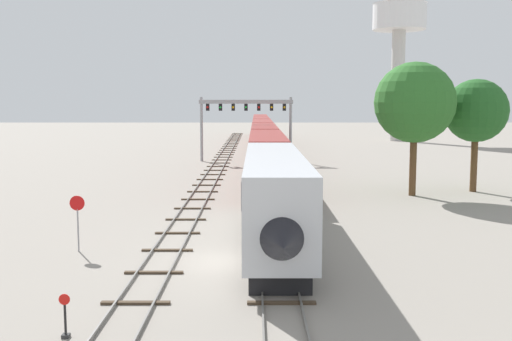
% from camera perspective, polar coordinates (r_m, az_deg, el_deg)
% --- Properties ---
extents(ground_plane, '(400.00, 400.00, 0.00)m').
position_cam_1_polar(ground_plane, '(28.53, -2.05, -8.77)').
color(ground_plane, gray).
extents(track_main, '(2.60, 200.00, 0.16)m').
position_cam_1_polar(track_main, '(87.82, 0.68, 1.67)').
color(track_main, slate).
rests_on(track_main, ground).
extents(track_near, '(2.60, 160.00, 0.16)m').
position_cam_1_polar(track_near, '(68.06, -3.77, 0.23)').
color(track_near, slate).
rests_on(track_near, ground).
extents(passenger_train, '(3.04, 122.23, 4.80)m').
position_cam_1_polar(passenger_train, '(82.45, 0.72, 3.12)').
color(passenger_train, silver).
rests_on(passenger_train, ground).
extents(signal_gantry, '(12.10, 0.49, 8.27)m').
position_cam_1_polar(signal_gantry, '(76.30, -0.92, 5.48)').
color(signal_gantry, '#999BA0').
rests_on(signal_gantry, ground).
extents(water_tower, '(10.51, 10.51, 27.93)m').
position_cam_1_polar(water_tower, '(122.03, 13.69, 13.32)').
color(water_tower, beige).
rests_on(water_tower, ground).
extents(switch_stand, '(0.36, 0.24, 1.46)m').
position_cam_1_polar(switch_stand, '(20.54, -17.86, -13.74)').
color(switch_stand, black).
rests_on(switch_stand, ground).
extents(stop_sign, '(0.76, 0.08, 2.88)m').
position_cam_1_polar(stop_sign, '(31.29, -16.78, -4.16)').
color(stop_sign, gray).
rests_on(stop_sign, ground).
extents(trackside_tree_left, '(5.31, 5.31, 9.53)m').
position_cam_1_polar(trackside_tree_left, '(53.25, 20.51, 5.38)').
color(trackside_tree_left, brown).
rests_on(trackside_tree_left, ground).
extents(trackside_tree_mid, '(6.51, 6.51, 10.82)m').
position_cam_1_polar(trackside_tree_mid, '(49.44, 15.12, 6.33)').
color(trackside_tree_mid, brown).
rests_on(trackside_tree_mid, ground).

